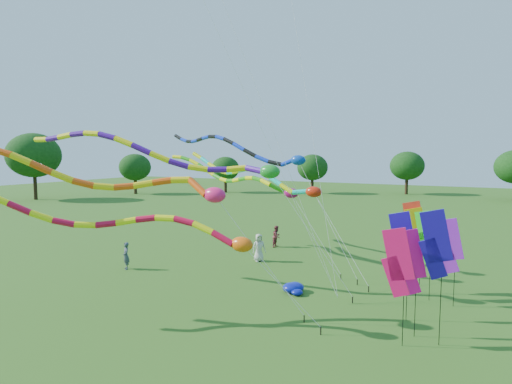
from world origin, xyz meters
The scene contains 19 objects.
ground centered at (0.00, 0.00, 0.00)m, with size 160.00×160.00×0.00m, color #295C18.
tube_kite_red centered at (-3.87, -2.00, 4.04)m, with size 13.09×5.67×6.17m.
tube_kite_orange centered at (-5.04, -1.62, 5.73)m, with size 13.34×5.95×7.64m.
tube_kite_purple centered at (-5.53, 2.44, 6.61)m, with size 16.57×3.53×8.52m.
tube_kite_blue centered at (-6.07, 9.81, 7.04)m, with size 15.86×5.69×8.76m.
tube_kite_cyan centered at (-3.92, 8.60, 5.31)m, with size 13.68×4.96×7.28m.
tube_kite_green centered at (-5.55, 9.44, 5.09)m, with size 13.60×3.46×7.15m.
banner_pole_violet centered at (6.85, 6.13, 2.68)m, with size 1.16×0.13×3.94m.
banner_pole_magenta_a centered at (5.52, 1.00, 2.96)m, with size 1.16×0.13×4.21m.
banner_pole_blue_b centered at (6.65, 1.62, 3.58)m, with size 1.15×0.32×4.85m.
banner_pole_orange centered at (5.29, 7.19, 2.95)m, with size 1.15×0.35×4.20m.
banner_pole_red centered at (5.17, 7.32, 3.23)m, with size 1.16×0.09×4.49m.
banner_pole_magenta_b centered at (5.79, 1.96, 2.78)m, with size 1.14×0.39×4.04m.
banner_pole_blue_a centered at (5.26, 3.47, 3.20)m, with size 1.16×0.28×4.46m.
banner_pole_green centered at (5.82, 6.52, 2.92)m, with size 1.15×0.34×4.18m.
blue_nylon_heap centered at (0.03, 4.65, 0.17)m, with size 1.33×0.78×0.35m.
person_a centered at (-4.14, 9.06, 0.86)m, with size 0.85×0.55×1.73m, color beige.
person_b centered at (-10.11, 3.81, 0.79)m, with size 0.58×0.38×1.58m, color #3B4553.
person_c centered at (-4.89, 13.26, 0.77)m, with size 0.75×0.58×1.54m, color maroon.
Camera 1 is at (8.01, -14.15, 6.76)m, focal length 30.00 mm.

